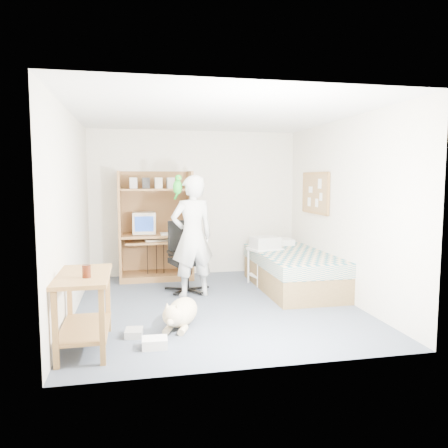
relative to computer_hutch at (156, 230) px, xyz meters
name	(u,v)px	position (x,y,z in m)	size (l,w,h in m)	color
floor	(216,305)	(0.70, -1.74, -0.82)	(4.00, 4.00, 0.00)	#424C59
wall_back	(195,203)	(0.70, 0.26, 0.43)	(3.60, 0.02, 2.50)	silver
wall_right	(343,210)	(2.50, -1.74, 0.43)	(0.02, 4.00, 2.50)	silver
wall_left	(71,214)	(-1.10, -1.74, 0.43)	(0.02, 4.00, 2.50)	silver
ceiling	(216,114)	(0.70, -1.74, 1.68)	(3.60, 4.00, 0.02)	white
computer_hutch	(156,230)	(0.00, 0.00, 0.00)	(1.20, 0.63, 1.80)	brown
bed	(292,270)	(2.00, -1.12, -0.53)	(1.02, 2.02, 0.66)	brown
side_desk	(84,300)	(-0.85, -2.94, -0.33)	(0.50, 1.00, 0.75)	brown
corkboard	(315,193)	(2.47, -0.84, 0.63)	(0.04, 0.94, 0.66)	olive
office_chair	(186,267)	(0.39, -0.94, -0.45)	(0.59, 0.59, 1.04)	black
person	(192,236)	(0.45, -1.24, 0.04)	(0.63, 0.41, 1.73)	silver
parrot	(178,186)	(0.25, -1.23, 0.76)	(0.13, 0.22, 0.35)	#159317
dog	(181,312)	(0.15, -2.49, -0.66)	(0.54, 0.94, 0.37)	#D3B78D
printer_cart	(265,260)	(1.68, -0.75, -0.44)	(0.55, 0.48, 0.58)	white
printer	(265,242)	(1.68, -0.75, -0.15)	(0.42, 0.32, 0.18)	#BBBBB6
crt_monitor	(144,223)	(-0.20, 0.01, 0.13)	(0.38, 0.40, 0.35)	beige
keyboard	(159,240)	(0.04, -0.16, -0.15)	(0.45, 0.16, 0.03)	beige
pencil_cup	(174,230)	(0.30, -0.09, 0.00)	(0.08, 0.08, 0.12)	gold
drink_glass	(86,271)	(-0.80, -3.10, -0.01)	(0.08, 0.08, 0.12)	#3E160A
floor_box_a	(155,343)	(-0.17, -3.07, -0.77)	(0.25, 0.20, 0.10)	white
floor_box_b	(134,333)	(-0.38, -2.71, -0.78)	(0.18, 0.22, 0.08)	#AAA9A5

